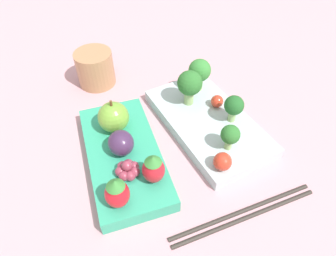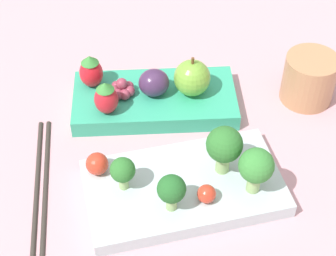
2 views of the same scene
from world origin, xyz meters
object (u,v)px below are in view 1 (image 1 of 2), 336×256
broccoli_floret_2 (234,106)px  cherry_tomato_1 (222,162)px  broccoli_floret_0 (230,135)px  strawberry_1 (153,169)px  cherry_tomato_0 (217,101)px  bento_box_savoury (208,122)px  chopsticks_pair (244,214)px  plum (121,143)px  bento_box_fruit (124,155)px  broccoli_floret_1 (190,84)px  strawberry_0 (117,193)px  broccoli_floret_3 (200,71)px  drinking_cup (95,68)px  grape_cluster (128,170)px  apple (114,117)px

broccoli_floret_2 → cherry_tomato_1: 0.10m
broccoli_floret_0 → strawberry_1: size_ratio=0.93×
cherry_tomato_0 → strawberry_1: 0.18m
bento_box_savoury → cherry_tomato_1: cherry_tomato_1 is taller
chopsticks_pair → bento_box_savoury: bearing=165.9°
plum → chopsticks_pair: plum is taller
bento_box_fruit → broccoli_floret_1: size_ratio=3.54×
broccoli_floret_0 → strawberry_0: 0.18m
broccoli_floret_0 → strawberry_1: strawberry_1 is taller
broccoli_floret_0 → strawberry_0: (0.02, -0.18, -0.00)m
broccoli_floret_3 → chopsticks_pair: size_ratio=0.28×
cherry_tomato_0 → broccoli_floret_2: bearing=4.6°
broccoli_floret_0 → broccoli_floret_2: broccoli_floret_2 is taller
drinking_cup → broccoli_floret_3: bearing=51.6°
broccoli_floret_3 → grape_cluster: broccoli_floret_3 is taller
drinking_cup → cherry_tomato_1: bearing=18.4°
bento_box_savoury → cherry_tomato_1: bearing=-20.4°
broccoli_floret_1 → broccoli_floret_2: bearing=32.0°
chopsticks_pair → apple: bearing=-152.5°
strawberry_0 → drinking_cup: 0.29m
cherry_tomato_1 → plum: bearing=-126.2°
cherry_tomato_0 → strawberry_0: strawberry_0 is taller
bento_box_fruit → chopsticks_pair: 0.19m
broccoli_floret_0 → broccoli_floret_3: (-0.14, 0.03, 0.01)m
broccoli_floret_1 → strawberry_0: (0.13, -0.17, -0.01)m
strawberry_0 → broccoli_floret_1: bearing=127.7°
bento_box_fruit → broccoli_floret_0: bearing=67.6°
strawberry_0 → chopsticks_pair: (0.08, 0.14, -0.04)m
bento_box_savoury → broccoli_floret_3: (-0.07, 0.02, 0.05)m
bento_box_fruit → chopsticks_pair: (0.15, 0.11, -0.01)m
broccoli_floret_0 → broccoli_floret_3: 0.14m
broccoli_floret_1 → drinking_cup: 0.19m
bento_box_savoury → strawberry_1: size_ratio=4.91×
apple → chopsticks_pair: apple is taller
broccoli_floret_2 → strawberry_0: bearing=-73.0°
broccoli_floret_2 → strawberry_0: strawberry_0 is taller
plum → chopsticks_pair: size_ratio=0.19×
bento_box_fruit → broccoli_floret_2: 0.19m
strawberry_1 → strawberry_0: bearing=-75.8°
bento_box_fruit → broccoli_floret_3: size_ratio=3.76×
bento_box_savoury → broccoli_floret_3: broccoli_floret_3 is taller
cherry_tomato_1 → plum: plum is taller
apple → grape_cluster: 0.09m
broccoli_floret_3 → plum: (0.08, -0.17, -0.02)m
broccoli_floret_1 → broccoli_floret_2: broccoli_floret_1 is taller
broccoli_floret_2 → drinking_cup: (-0.22, -0.16, -0.02)m
broccoli_floret_1 → cherry_tomato_1: size_ratio=2.41×
bento_box_savoury → broccoli_floret_2: broccoli_floret_2 is taller
broccoli_floret_3 → cherry_tomato_1: bearing=-19.1°
cherry_tomato_0 → cherry_tomato_1: cherry_tomato_1 is taller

